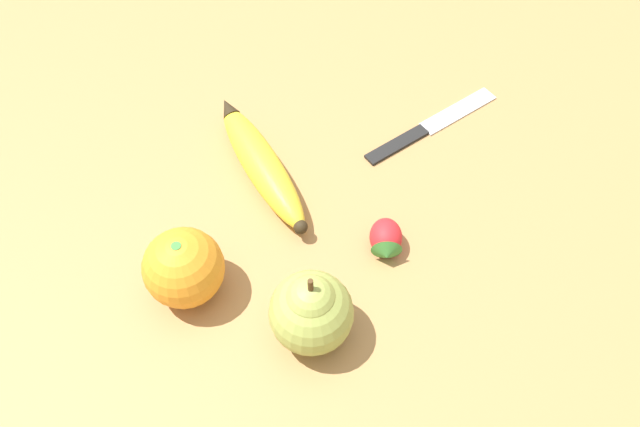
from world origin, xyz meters
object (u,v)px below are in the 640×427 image
at_px(orange, 184,268).
at_px(paring_knife, 428,127).
at_px(banana, 261,164).
at_px(pear, 311,311).
at_px(strawberry, 386,240).

height_order(orange, paring_knife, orange).
distance_m(banana, paring_knife, 0.21).
xyz_separation_m(orange, pear, (-0.12, 0.05, 0.00)).
xyz_separation_m(strawberry, paring_knife, (-0.07, -0.17, -0.01)).
xyz_separation_m(banana, pear, (-0.05, 0.19, 0.02)).
relative_size(banana, paring_knife, 1.13).
relative_size(orange, paring_knife, 0.45).
bearing_deg(strawberry, pear, -37.92).
relative_size(banana, pear, 2.03).
bearing_deg(strawberry, orange, -75.74).
xyz_separation_m(pear, paring_knife, (-0.15, -0.25, -0.04)).
distance_m(orange, pear, 0.13).
relative_size(orange, pear, 0.81).
xyz_separation_m(orange, paring_knife, (-0.27, -0.20, -0.04)).
bearing_deg(pear, paring_knife, -120.25).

